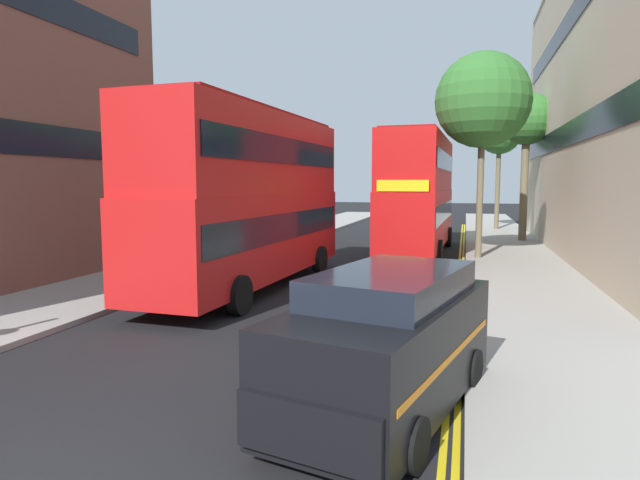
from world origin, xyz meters
TOP-DOWN VIEW (x-y plane):
  - sidewalk_right at (6.50, 16.00)m, footprint 4.00×80.00m
  - sidewalk_left at (-6.50, 16.00)m, footprint 4.00×80.00m
  - kerb_line_outer at (4.40, 14.00)m, footprint 0.10×56.00m
  - kerb_line_inner at (4.24, 14.00)m, footprint 0.10×56.00m
  - double_decker_bus_away at (-2.22, 12.51)m, footprint 3.18×10.91m
  - double_decker_bus_oncoming at (2.24, 22.66)m, footprint 3.04×10.87m
  - taxi_minivan at (3.36, 4.12)m, footprint 2.96×5.12m
  - street_tree_near at (7.60, 28.96)m, footprint 2.92×2.92m
  - street_tree_mid at (6.58, 36.57)m, footprint 3.06×3.06m
  - street_tree_far at (5.02, 20.92)m, footprint 4.05×4.05m

SIDE VIEW (x-z plane):
  - kerb_line_outer at x=4.40m, z-range 0.00..0.01m
  - kerb_line_inner at x=4.24m, z-range 0.00..0.01m
  - sidewalk_right at x=6.50m, z-range 0.00..0.14m
  - sidewalk_left at x=-6.50m, z-range 0.00..0.14m
  - taxi_minivan at x=3.36m, z-range 0.01..2.13m
  - double_decker_bus_away at x=-2.22m, z-range 0.21..5.85m
  - double_decker_bus_oncoming at x=2.24m, z-range 0.21..5.85m
  - street_tree_near at x=7.60m, z-range 2.66..10.94m
  - street_tree_mid at x=6.58m, z-range 2.69..11.00m
  - street_tree_far at x=5.02m, z-range 2.49..11.28m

